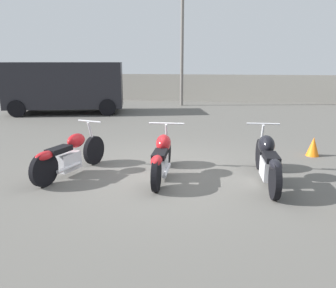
% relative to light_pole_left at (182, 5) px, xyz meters
% --- Properties ---
extents(ground_plane, '(60.00, 60.00, 0.00)m').
position_rel_light_pole_left_xyz_m(ground_plane, '(0.93, -10.59, -4.86)').
color(ground_plane, '#5B5954').
extents(fence_back, '(40.00, 0.04, 1.51)m').
position_rel_light_pole_left_xyz_m(fence_back, '(0.93, 1.97, -4.11)').
color(fence_back, '#9E998E').
rests_on(fence_back, ground_plane).
extents(light_pole_left, '(0.70, 0.35, 8.34)m').
position_rel_light_pole_left_xyz_m(light_pole_left, '(0.00, 0.00, 0.00)').
color(light_pole_left, slate).
rests_on(light_pole_left, ground_plane).
extents(motorcycle_slot_0, '(0.80, 2.05, 1.00)m').
position_rel_light_pole_left_xyz_m(motorcycle_slot_0, '(-1.02, -11.01, -4.45)').
color(motorcycle_slot_0, black).
rests_on(motorcycle_slot_0, ground_plane).
extents(motorcycle_slot_1, '(0.75, 2.08, 0.97)m').
position_rel_light_pole_left_xyz_m(motorcycle_slot_1, '(0.83, -10.88, -4.43)').
color(motorcycle_slot_1, black).
rests_on(motorcycle_slot_1, ground_plane).
extents(motorcycle_slot_2, '(0.65, 2.22, 1.01)m').
position_rel_light_pole_left_xyz_m(motorcycle_slot_2, '(2.81, -10.87, -4.41)').
color(motorcycle_slot_2, black).
rests_on(motorcycle_slot_2, ground_plane).
extents(parked_van, '(5.22, 3.27, 2.18)m').
position_rel_light_pole_left_xyz_m(parked_van, '(-4.71, -3.27, -3.65)').
color(parked_van, black).
rests_on(parked_van, ground_plane).
extents(traffic_cone_far, '(0.30, 0.30, 0.46)m').
position_rel_light_pole_left_xyz_m(traffic_cone_far, '(4.17, -8.85, -4.63)').
color(traffic_cone_far, orange).
rests_on(traffic_cone_far, ground_plane).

